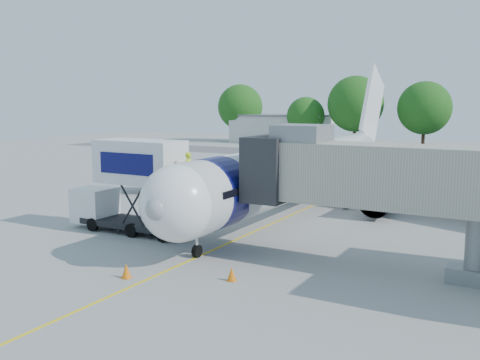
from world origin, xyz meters
The scene contains 14 objects.
ground centered at (0.00, 0.00, 0.00)m, with size 160.00×160.00×0.00m, color #979794.
guidance_line centered at (0.00, 0.00, 0.01)m, with size 0.15×70.00×0.01m, color yellow.
taxiway_strip centered at (0.00, 42.00, 0.00)m, with size 120.00×10.00×0.01m, color #59595B.
aircraft centered at (0.00, 4.12, 2.95)m, with size 34.17×37.73×11.35m.
jet_bridge centered at (7.99, -7.00, 4.34)m, with size 13.90×3.20×6.60m.
catering_hiloader centered at (-6.26, -7.00, 2.76)m, with size 8.50×2.44×5.50m.
ground_tug centered at (0.66, -15.58, 0.69)m, with size 3.71×2.84×1.32m.
safety_cone_a centered at (3.30, -11.71, 0.30)m, with size 0.39×0.39×0.62m.
safety_cone_b centered at (-0.93, -13.68, 0.32)m, with size 0.42×0.42×0.67m.
outbuilding_left centered at (-28.00, 60.00, 2.66)m, with size 18.40×8.40×5.30m.
tree_a centered at (-36.50, 59.49, 6.67)m, with size 8.62×8.62×10.98m.
tree_b centered at (-21.92, 57.14, 5.17)m, with size 6.68×6.68×8.52m.
tree_c centered at (-13.28, 57.99, 7.30)m, with size 9.43×9.43×12.02m.
tree_d centered at (-2.29, 59.58, 6.66)m, with size 8.60×8.60×10.97m.
Camera 1 is at (14.59, -30.93, 7.71)m, focal length 40.00 mm.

